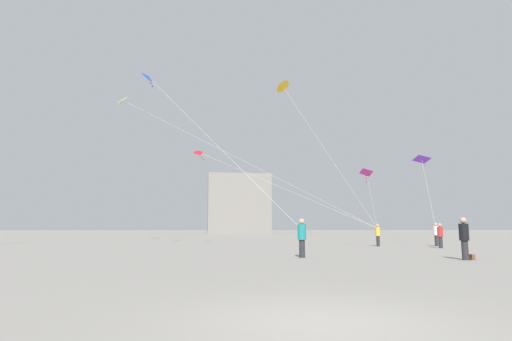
# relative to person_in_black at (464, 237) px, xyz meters

# --- Properties ---
(ground_plane) EXTENTS (300.00, 300.00, 0.00)m
(ground_plane) POSITION_rel_person_in_black_xyz_m (-8.62, -11.25, -1.01)
(ground_plane) COLOR gray
(person_in_black) EXTENTS (0.40, 0.40, 1.85)m
(person_in_black) POSITION_rel_person_in_black_xyz_m (0.00, 0.00, 0.00)
(person_in_black) COLOR #2D2D33
(person_in_black) RESTS_ON ground_plane
(person_in_teal) EXTENTS (0.40, 0.40, 1.82)m
(person_in_teal) POSITION_rel_person_in_black_xyz_m (-6.87, 1.74, -0.01)
(person_in_teal) COLOR #2D2D33
(person_in_teal) RESTS_ON ground_plane
(person_in_red) EXTENTS (0.36, 0.36, 1.66)m
(person_in_red) POSITION_rel_person_in_black_xyz_m (3.76, 9.58, -0.10)
(person_in_red) COLOR #2D2D33
(person_in_red) RESTS_ON ground_plane
(person_in_white) EXTENTS (0.37, 0.37, 1.72)m
(person_in_white) POSITION_rel_person_in_black_xyz_m (4.88, 12.41, -0.07)
(person_in_white) COLOR #2D2D33
(person_in_white) RESTS_ON ground_plane
(person_in_yellow) EXTENTS (0.36, 0.36, 1.64)m
(person_in_yellow) POSITION_rel_person_in_black_xyz_m (0.42, 12.25, -0.12)
(person_in_yellow) COLOR #2D2D33
(person_in_yellow) RESTS_ON ground_plane
(kite_violet_delta) EXTENTS (2.49, 6.23, 6.41)m
(kite_violet_delta) POSITION_rel_person_in_black_xyz_m (6.63, 17.80, 6.31)
(kite_violet_delta) COLOR purple
(kite_magenta_delta) EXTENTS (1.42, 1.36, 4.28)m
(kite_magenta_delta) POSITION_rel_person_in_black_xyz_m (-0.50, 11.47, 4.25)
(kite_magenta_delta) COLOR #D12899
(kite_crimson_diamond) EXTENTS (13.92, 3.77, 6.46)m
(kite_crimson_diamond) POSITION_rel_person_in_black_xyz_m (-12.60, 15.53, 6.23)
(kite_crimson_diamond) COLOR red
(kite_lime_delta) EXTENTS (21.63, 7.87, 12.03)m
(kite_lime_delta) POSITION_rel_person_in_black_xyz_m (-19.71, 19.09, 11.51)
(kite_lime_delta) COLOR #8CD12D
(kite_cobalt_diamond) EXTENTS (10.16, 10.12, 11.33)m
(kite_cobalt_diamond) POSITION_rel_person_in_black_xyz_m (-16.28, 11.08, 11.02)
(kite_cobalt_diamond) COLOR blue
(kite_amber_diamond) EXTENTS (7.49, 2.58, 11.83)m
(kite_amber_diamond) POSITION_rel_person_in_black_xyz_m (-6.26, 14.03, 11.57)
(kite_amber_diamond) COLOR yellow
(building_left_hall) EXTENTS (12.88, 12.15, 11.53)m
(building_left_hall) POSITION_rel_person_in_black_xyz_m (-9.62, 65.40, 4.75)
(building_left_hall) COLOR gray
(building_left_hall) RESTS_ON ground_plane
(handbag_beside_flyer) EXTENTS (0.17, 0.33, 0.24)m
(handbag_beside_flyer) POSITION_rel_person_in_black_xyz_m (0.35, 0.10, -0.89)
(handbag_beside_flyer) COLOR brown
(handbag_beside_flyer) RESTS_ON ground_plane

